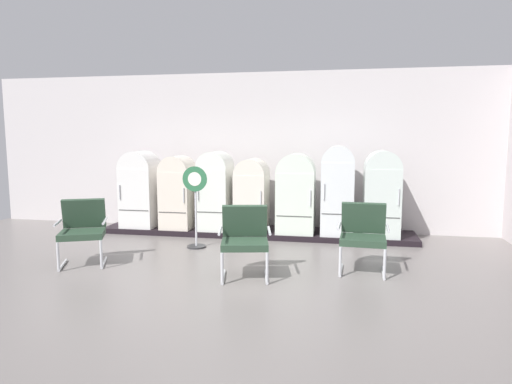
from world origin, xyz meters
The scene contains 14 objects.
ground centered at (0.00, 0.00, -0.03)m, with size 12.00×10.00×0.05m, color slate.
back_wall centered at (0.00, 3.66, 1.60)m, with size 11.76×0.12×3.17m.
display_plinth centered at (0.00, 3.02, 0.05)m, with size 6.00×0.95×0.10m, color black.
refrigerator_0 centered at (-2.32, 2.91, 0.90)m, with size 0.66×0.66×1.51m.
refrigerator_1 centered at (-1.53, 2.90, 0.85)m, with size 0.59×0.65×1.42m.
refrigerator_2 centered at (-0.77, 2.93, 0.90)m, with size 0.59×0.71×1.51m.
refrigerator_3 centered at (-0.05, 2.93, 0.83)m, with size 0.59×0.70×1.38m.
refrigerator_4 centered at (0.79, 2.89, 0.88)m, with size 0.70×0.63×1.48m.
refrigerator_5 centered at (1.55, 2.92, 0.97)m, with size 0.58×0.69×1.63m.
refrigerator_6 centered at (2.34, 2.92, 0.92)m, with size 0.63×0.69×1.54m.
armchair_left centered at (-2.15, 0.60, 0.55)m, with size 0.83×0.82×0.96m.
armchair_right centered at (1.93, 0.99, 0.55)m, with size 0.71×0.66×0.96m.
armchair_center centered at (0.34, 0.45, 0.55)m, with size 0.77×0.74×0.96m.
sign_stand centered at (-0.81, 1.83, 0.65)m, with size 0.43×0.32×1.40m.
Camera 1 is at (1.59, -5.28, 1.89)m, focal length 31.13 mm.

